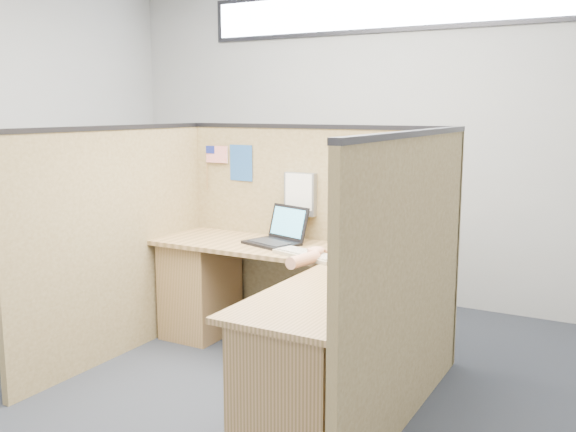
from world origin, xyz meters
The scene contains 14 objects.
floor centered at (0.00, 0.00, 0.00)m, with size 5.00×5.00×0.00m, color #1F222C.
wall_back centered at (0.00, 2.25, 1.40)m, with size 5.00×5.00×0.00m, color #AEB0B3.
clerestory_window centered at (0.00, 2.23, 2.45)m, with size 3.30×0.04×0.38m.
cubicle_partitions centered at (0.00, 0.43, 0.77)m, with size 2.06×1.83×1.53m.
l_desk centered at (0.18, 0.29, 0.39)m, with size 1.95×1.75×0.73m.
laptop centered at (-0.15, 0.75, 0.79)m, with size 0.40×0.42×0.25m.
keyboard centered at (0.23, 0.48, 0.74)m, with size 0.49×0.29×0.03m.
mouse centered at (0.29, 0.48, 0.75)m, with size 0.11×0.07×0.05m, color #B3B3B8.
hand_forearm centered at (0.30, 0.33, 0.77)m, with size 0.11×0.39×0.08m.
blue_poster centered at (-0.58, 0.97, 1.24)m, with size 0.20×0.00×0.26m, color #21519B.
american_flag centered at (-0.81, 0.96, 1.29)m, with size 0.20×0.01×0.34m.
file_holder centered at (-0.07, 0.94, 1.05)m, with size 0.23×0.05×0.30m.
paper_left centered at (0.28, 0.97, 1.06)m, with size 0.21×0.00×0.26m, color white.
paper_right centered at (0.27, 0.97, 1.05)m, with size 0.24×0.00×0.30m, color white.
Camera 1 is at (2.01, -2.95, 1.64)m, focal length 40.00 mm.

